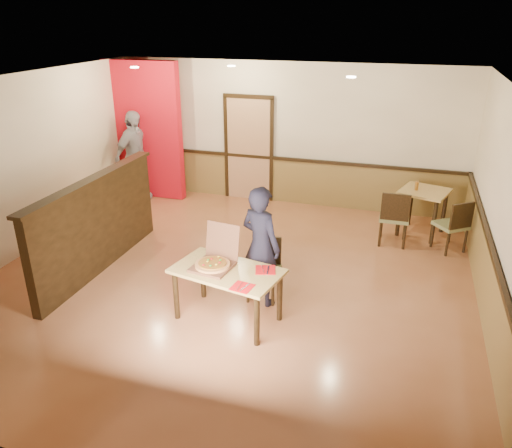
{
  "coord_description": "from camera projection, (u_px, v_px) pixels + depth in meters",
  "views": [
    {
      "loc": [
        2.28,
        -6.04,
        3.65
      ],
      "look_at": [
        0.42,
        0.0,
        0.95
      ],
      "focal_mm": 35.0,
      "sensor_mm": 36.0,
      "label": 1
    }
  ],
  "objects": [
    {
      "name": "main_table",
      "position": [
        227.0,
        277.0,
        6.2
      ],
      "size": [
        1.46,
        1.01,
        0.71
      ],
      "rotation": [
        0.0,
        0.0,
        -0.2
      ],
      "color": "tan",
      "rests_on": "floor"
    },
    {
      "name": "side_chair_left",
      "position": [
        394.0,
        216.0,
        8.28
      ],
      "size": [
        0.48,
        0.48,
        0.96
      ],
      "rotation": [
        0.0,
        0.0,
        3.16
      ],
      "color": "olive",
      "rests_on": "floor"
    },
    {
      "name": "chair_rail_back",
      "position": [
        287.0,
        159.0,
        10.03
      ],
      "size": [
        7.0,
        0.06,
        0.06
      ],
      "primitive_type": "cube",
      "color": "black",
      "rests_on": "wall_back"
    },
    {
      "name": "spot_a",
      "position": [
        135.0,
        67.0,
        8.48
      ],
      "size": [
        0.14,
        0.14,
        0.02
      ],
      "primitive_type": "cylinder",
      "color": "beige",
      "rests_on": "ceiling"
    },
    {
      "name": "wall_right",
      "position": [
        506.0,
        219.0,
        5.86
      ],
      "size": [
        0.0,
        7.0,
        7.0
      ],
      "primitive_type": "plane",
      "rotation": [
        1.57,
        0.0,
        -1.57
      ],
      "color": "#FFEDC7",
      "rests_on": "floor"
    },
    {
      "name": "ceiling",
      "position": [
        224.0,
        85.0,
        6.26
      ],
      "size": [
        7.0,
        7.0,
        0.0
      ],
      "primitive_type": "plane",
      "rotation": [
        3.14,
        0.0,
        0.0
      ],
      "color": "black",
      "rests_on": "wall_back"
    },
    {
      "name": "diner_chair",
      "position": [
        264.0,
        266.0,
        6.79
      ],
      "size": [
        0.44,
        0.44,
        0.85
      ],
      "rotation": [
        0.0,
        0.0,
        0.05
      ],
      "color": "olive",
      "rests_on": "floor"
    },
    {
      "name": "side_table",
      "position": [
        423.0,
        200.0,
        8.66
      ],
      "size": [
        0.95,
        0.95,
        0.81
      ],
      "rotation": [
        0.0,
        0.0,
        -0.3
      ],
      "color": "tan",
      "rests_on": "floor"
    },
    {
      "name": "wall_back",
      "position": [
        288.0,
        135.0,
        9.89
      ],
      "size": [
        7.0,
        0.0,
        7.0
      ],
      "primitive_type": "plane",
      "rotation": [
        1.57,
        0.0,
        0.0
      ],
      "color": "#FFEDC7",
      "rests_on": "floor"
    },
    {
      "name": "wainscot_right",
      "position": [
        488.0,
        289.0,
        6.24
      ],
      "size": [
        0.04,
        7.0,
        0.9
      ],
      "primitive_type": "cube",
      "color": "olive",
      "rests_on": "floor"
    },
    {
      "name": "spot_b",
      "position": [
        231.0,
        66.0,
        8.69
      ],
      "size": [
        0.14,
        0.14,
        0.02
      ],
      "primitive_type": "cylinder",
      "color": "beige",
      "rests_on": "ceiling"
    },
    {
      "name": "wainscot_back",
      "position": [
        286.0,
        181.0,
        10.24
      ],
      "size": [
        7.0,
        0.04,
        0.9
      ],
      "primitive_type": "cube",
      "color": "olive",
      "rests_on": "floor"
    },
    {
      "name": "spot_c",
      "position": [
        351.0,
        77.0,
        7.21
      ],
      "size": [
        0.14,
        0.14,
        0.02
      ],
      "primitive_type": "cylinder",
      "color": "beige",
      "rests_on": "ceiling"
    },
    {
      "name": "red_accent_panel",
      "position": [
        145.0,
        131.0,
        10.24
      ],
      "size": [
        1.6,
        0.2,
        2.78
      ],
      "primitive_type": "cube",
      "color": "red",
      "rests_on": "floor"
    },
    {
      "name": "floor",
      "position": [
        229.0,
        280.0,
        7.36
      ],
      "size": [
        7.0,
        7.0,
        0.0
      ],
      "primitive_type": "plane",
      "color": "#BE7449",
      "rests_on": "ground"
    },
    {
      "name": "napkin_far",
      "position": [
        265.0,
        270.0,
        6.15
      ],
      "size": [
        0.31,
        0.31,
        0.01
      ],
      "rotation": [
        0.0,
        0.0,
        0.29
      ],
      "color": "red",
      "rests_on": "main_table"
    },
    {
      "name": "condiment",
      "position": [
        417.0,
        186.0,
        8.58
      ],
      "size": [
        0.06,
        0.06,
        0.15
      ],
      "primitive_type": "cylinder",
      "color": "#92581A",
      "rests_on": "side_table"
    },
    {
      "name": "pizza",
      "position": [
        213.0,
        265.0,
        6.18
      ],
      "size": [
        0.44,
        0.44,
        0.03
      ],
      "primitive_type": "cylinder",
      "rotation": [
        0.0,
        0.0,
        0.01
      ],
      "color": "#D8944E",
      "rests_on": "pizza_box"
    },
    {
      "name": "napkin_near",
      "position": [
        242.0,
        287.0,
        5.76
      ],
      "size": [
        0.27,
        0.27,
        0.01
      ],
      "rotation": [
        0.0,
        0.0,
        -0.15
      ],
      "color": "red",
      "rests_on": "main_table"
    },
    {
      "name": "diner",
      "position": [
        261.0,
        246.0,
        6.53
      ],
      "size": [
        0.71,
        0.6,
        1.64
      ],
      "primitive_type": "imported",
      "rotation": [
        0.0,
        0.0,
        2.73
      ],
      "color": "black",
      "rests_on": "floor"
    },
    {
      "name": "chair_rail_right",
      "position": [
        494.0,
        255.0,
        6.07
      ],
      "size": [
        0.06,
        7.0,
        0.06
      ],
      "primitive_type": "cube",
      "color": "black",
      "rests_on": "wall_right"
    },
    {
      "name": "side_chair_right",
      "position": [
        454.0,
        224.0,
        8.06
      ],
      "size": [
        0.62,
        0.62,
        0.89
      ],
      "rotation": [
        0.0,
        0.0,
        3.8
      ],
      "color": "olive",
      "rests_on": "floor"
    },
    {
      "name": "back_door",
      "position": [
        249.0,
        150.0,
        10.21
      ],
      "size": [
        0.9,
        0.06,
        2.1
      ],
      "primitive_type": "cube",
      "color": "tan",
      "rests_on": "wall_back"
    },
    {
      "name": "booth_partition",
      "position": [
        97.0,
        224.0,
        7.44
      ],
      "size": [
        0.2,
        3.1,
        1.44
      ],
      "color": "black",
      "rests_on": "floor"
    },
    {
      "name": "passerby",
      "position": [
        135.0,
        156.0,
        10.18
      ],
      "size": [
        0.66,
        1.16,
        1.86
      ],
      "primitive_type": "imported",
      "rotation": [
        0.0,
        0.0,
        1.37
      ],
      "color": "#9C9AA3",
      "rests_on": "floor"
    },
    {
      "name": "pizza_box",
      "position": [
        214.0,
        262.0,
        6.22
      ],
      "size": [
        0.53,
        0.6,
        0.49
      ],
      "rotation": [
        0.0,
        0.0,
        -0.14
      ],
      "color": "brown",
      "rests_on": "main_table"
    },
    {
      "name": "wall_left",
      "position": [
        16.0,
        169.0,
        7.76
      ],
      "size": [
        0.0,
        7.0,
        7.0
      ],
      "primitive_type": "plane",
      "rotation": [
        1.57,
        0.0,
        1.57
      ],
      "color": "#FFEDC7",
      "rests_on": "floor"
    }
  ]
}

